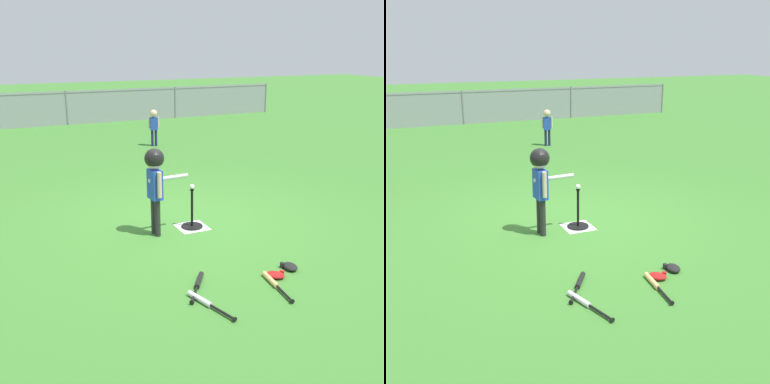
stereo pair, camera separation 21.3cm
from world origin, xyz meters
The scene contains 12 objects.
ground_plane centered at (0.00, 0.00, 0.00)m, with size 60.00×60.00×0.00m, color #3D7A2D.
home_plate centered at (-0.05, -0.24, 0.00)m, with size 0.44×0.44×0.01m, color white.
batting_tee centered at (-0.05, -0.24, 0.09)m, with size 0.32×0.32×0.59m.
baseball_on_tee centered at (-0.05, -0.24, 0.63)m, with size 0.07×0.07×0.07m, color white.
batter_child centered at (-0.63, -0.29, 0.90)m, with size 0.65×0.36×1.26m.
fielder_near_right centered at (1.49, 5.60, 0.63)m, with size 0.28×0.19×0.98m.
spare_bat_silver centered at (-0.84, -2.28, 0.03)m, with size 0.25×0.68×0.06m.
spare_bat_wood centered at (0.05, -2.24, 0.03)m, with size 0.13×0.68×0.06m.
spare_bat_black centered at (-0.73, -1.90, 0.03)m, with size 0.42×0.58×0.06m.
glove_by_plate centered at (0.18, -2.10, 0.04)m, with size 0.27×0.27×0.07m.
glove_near_bats centered at (0.46, -1.99, 0.04)m, with size 0.19×0.24×0.07m.
outfield_fence centered at (0.00, 10.17, 0.62)m, with size 16.06×0.06×1.15m.
Camera 2 is at (-2.55, -6.24, 2.59)m, focal length 43.64 mm.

